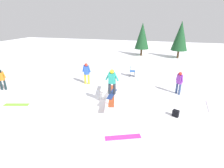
% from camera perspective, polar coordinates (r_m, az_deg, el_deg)
% --- Properties ---
extents(ground_plane, '(60.00, 60.00, 0.00)m').
position_cam_1_polar(ground_plane, '(9.92, -0.00, -7.12)').
color(ground_plane, white).
extents(rail_feature, '(2.73, 0.90, 0.72)m').
position_cam_1_polar(rail_feature, '(9.65, -0.00, -3.89)').
color(rail_feature, black).
rests_on(rail_feature, ground).
extents(snow_kicker_ramp, '(2.10, 1.88, 0.48)m').
position_cam_1_polar(snow_kicker_ramp, '(11.37, 0.29, -1.99)').
color(snow_kicker_ramp, white).
rests_on(snow_kicker_ramp, ground).
extents(main_rider_on_rail, '(1.37, 0.75, 1.42)m').
position_cam_1_polar(main_rider_on_rail, '(9.34, -0.00, 0.65)').
color(main_rider_on_rail, navy).
rests_on(main_rider_on_rail, rail_feature).
extents(bystander_blue, '(0.23, 0.67, 1.59)m').
position_cam_1_polar(bystander_blue, '(12.95, -8.29, 3.74)').
color(bystander_blue, gold).
rests_on(bystander_blue, ground).
extents(bystander_purple, '(0.53, 0.44, 1.48)m').
position_cam_1_polar(bystander_purple, '(11.92, 21.10, 0.69)').
color(bystander_purple, navy).
rests_on(bystander_purple, ground).
extents(bystander_orange, '(0.31, 0.57, 1.43)m').
position_cam_1_polar(bystander_orange, '(13.93, -32.35, 1.50)').
color(bystander_orange, '#17292B').
rests_on(bystander_orange, ground).
extents(loose_snowboard_lime, '(0.64, 1.41, 0.02)m').
position_cam_1_polar(loose_snowboard_lime, '(11.39, -28.69, -5.95)').
color(loose_snowboard_lime, '#83E238').
rests_on(loose_snowboard_lime, ground).
extents(loose_snowboard_magenta, '(0.83, 1.49, 0.02)m').
position_cam_1_polar(loose_snowboard_magenta, '(7.59, 3.62, -16.93)').
color(loose_snowboard_magenta, '#C92F9F').
rests_on(loose_snowboard_magenta, ground).
extents(loose_snowboard_white, '(1.52, 0.42, 0.02)m').
position_cam_1_polar(loose_snowboard_white, '(11.25, 29.37, -6.41)').
color(loose_snowboard_white, white).
rests_on(loose_snowboard_white, ground).
extents(folding_chair, '(0.51, 0.51, 0.88)m').
position_cam_1_polar(folding_chair, '(14.78, 6.47, 4.05)').
color(folding_chair, '#3F3F44').
rests_on(folding_chair, ground).
extents(backpack_on_snow, '(0.32, 0.36, 0.34)m').
position_cam_1_polar(backpack_on_snow, '(9.41, 20.06, -9.00)').
color(backpack_on_snow, black).
rests_on(backpack_on_snow, ground).
extents(pine_tree_near, '(1.80, 1.80, 4.10)m').
position_cam_1_polar(pine_tree_near, '(23.15, 9.85, 15.20)').
color(pine_tree_near, '#4C331E').
rests_on(pine_tree_near, ground).
extents(pine_tree_far, '(1.90, 1.90, 4.33)m').
position_cam_1_polar(pine_tree_far, '(22.83, 21.45, 14.40)').
color(pine_tree_far, '#4C331E').
rests_on(pine_tree_far, ground).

